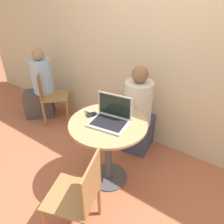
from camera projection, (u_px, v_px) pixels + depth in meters
name	position (u px, v px, depth m)	size (l,w,h in m)	color
ground_plane	(109.00, 177.00, 2.56)	(12.00, 12.00, 0.00)	#B26042
back_wall	(155.00, 48.00, 2.54)	(7.00, 0.05, 2.60)	beige
round_table	(108.00, 138.00, 2.25)	(0.79, 0.79, 0.77)	#4C4C51
laptop	(111.00, 118.00, 2.13)	(0.40, 0.33, 0.27)	#B7B7BC
cell_phone	(92.00, 115.00, 2.26)	(0.10, 0.12, 0.02)	black
computer_mouse	(88.00, 111.00, 2.31)	(0.06, 0.04, 0.03)	#B2B2B7
chair_empty	(79.00, 197.00, 1.81)	(0.51, 0.51, 0.84)	#9E7042
person_seated	(139.00, 117.00, 2.77)	(0.38, 0.54, 1.18)	#3D4766
chair_background	(51.00, 96.00, 3.41)	(0.57, 0.57, 0.81)	#9E7042
person_background	(41.00, 89.00, 3.51)	(0.53, 0.53, 1.13)	#4C4742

